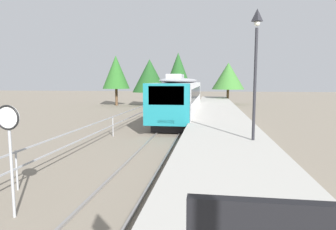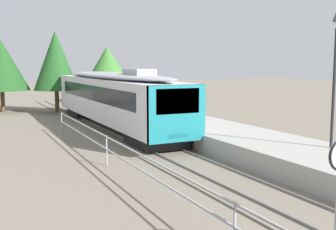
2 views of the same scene
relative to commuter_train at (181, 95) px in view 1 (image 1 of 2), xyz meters
name	(u,v)px [view 1 (image 1 of 2)]	position (x,y,z in m)	size (l,w,h in m)	color
ground_plane	(123,133)	(-3.00, -8.02, -2.14)	(160.00, 160.00, 0.00)	slate
track_rails	(168,134)	(0.00, -8.02, -2.11)	(3.20, 60.00, 0.14)	slate
commuter_train	(181,95)	(0.00, 0.00, 0.00)	(2.82, 18.20, 3.74)	silver
station_platform	(221,129)	(3.25, -8.02, -1.69)	(3.90, 60.00, 0.90)	#A8A59E
platform_lamp_mid_platform	(256,50)	(4.39, -13.56, 2.48)	(0.34, 0.34, 5.35)	#232328
speed_limit_sign	(9,133)	(-2.19, -19.72, -0.02)	(0.61, 0.10, 2.81)	#9EA0A5
carpark_fence	(16,161)	(-3.30, -18.02, -1.23)	(0.06, 36.06, 1.25)	#9EA0A5
tree_behind_carpark	(116,72)	(-10.40, 13.24, 2.48)	(3.74, 3.74, 6.92)	brown
tree_behind_station_far	(228,76)	(5.15, 17.34, 1.99)	(4.68, 4.68, 6.06)	brown
tree_distant_left	(178,73)	(-1.46, 10.89, 2.29)	(3.79, 3.79, 6.95)	brown
tree_distant_centre	(150,76)	(-5.65, 13.31, 1.97)	(4.73, 4.73, 6.36)	brown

